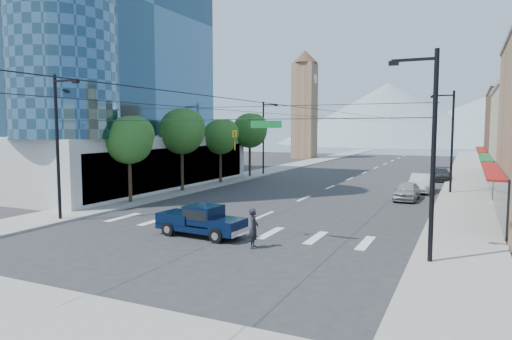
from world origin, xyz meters
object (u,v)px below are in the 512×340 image
object	(u,v)px
parked_car_near	(407,191)
pedestrian	(254,228)
pickup_truck	(201,220)
parked_car_far	(440,174)
parked_car_mid	(421,183)

from	to	relation	value
parked_car_near	pedestrian	bearing A→B (deg)	-103.59
pickup_truck	pedestrian	size ratio (longest dim) A/B	2.63
pedestrian	parked_car_far	xyz separation A→B (m)	(6.52, 34.26, -0.27)
pedestrian	parked_car_mid	xyz separation A→B (m)	(5.49, 23.78, -0.14)
pickup_truck	parked_car_far	distance (m)	34.77
pedestrian	pickup_truck	bearing A→B (deg)	61.87
parked_car_mid	pedestrian	bearing A→B (deg)	-100.80
parked_car_near	parked_car_far	distance (m)	15.90
pickup_truck	parked_car_near	world-z (taller)	pickup_truck
parked_car_near	parked_car_far	size ratio (longest dim) A/B	0.91
pickup_truck	parked_car_far	xyz separation A→B (m)	(10.12, 33.26, -0.18)
pickup_truck	parked_car_mid	xyz separation A→B (m)	(9.09, 22.78, -0.05)
pickup_truck	pedestrian	world-z (taller)	pedestrian
pedestrian	parked_car_near	size ratio (longest dim) A/B	0.44
pickup_truck	parked_car_near	size ratio (longest dim) A/B	1.16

